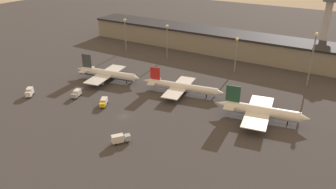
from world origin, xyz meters
The scene contains 14 objects.
ground centered at (0.00, 0.00, 0.00)m, with size 600.00×600.00×0.00m, color #383538.
terminal_building centered at (0.00, 103.57, 7.01)m, with size 195.77×22.32×13.91m.
airplane_0 centered at (-31.90, 27.32, 3.50)m, with size 38.34×29.88×12.86m.
airplane_1 centered at (9.43, 33.25, 3.21)m, with size 41.33×28.48×11.38m.
airplane_2 centered at (49.69, 27.34, 3.80)m, with size 37.99×31.63×13.22m.
service_vehicle_0 centered at (-50.58, -6.99, 2.06)m, with size 5.45×6.10×3.79m.
service_vehicle_1 centered at (-30.81, 3.80, 1.83)m, with size 4.26×6.29×3.29m.
service_vehicle_2 centered at (11.58, -16.17, 1.92)m, with size 5.94×6.86×3.45m.
service_vehicle_3 centered at (-14.00, 3.77, 1.69)m, with size 5.60×7.15×2.97m.
lamp_post_0 centered at (-55.73, 73.45, 14.00)m, with size 1.80×1.80×21.57m.
lamp_post_1 centered at (-23.48, 73.45, 13.99)m, with size 1.80×1.80×21.56m.
lamp_post_2 centered at (20.88, 73.45, 13.06)m, with size 1.80×1.80×19.91m.
lamp_post_3 centered at (59.49, 73.45, 17.41)m, with size 1.80×1.80×27.75m.
control_tower centered at (55.92, 142.01, 22.87)m, with size 9.00×9.00×39.14m.
Camera 1 is at (78.68, -93.03, 66.24)m, focal length 35.00 mm.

